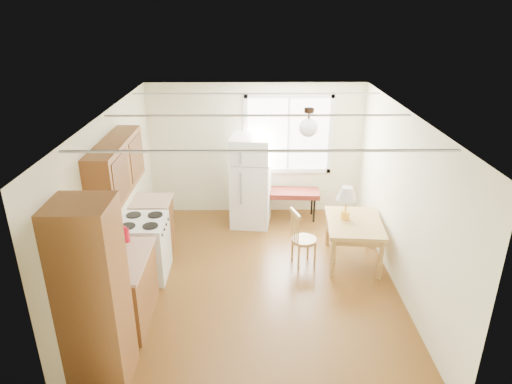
{
  "coord_description": "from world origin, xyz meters",
  "views": [
    {
      "loc": [
        -0.09,
        -5.73,
        3.82
      ],
      "look_at": [
        -0.02,
        0.67,
        1.15
      ],
      "focal_mm": 32.0,
      "sensor_mm": 36.0,
      "label": 1
    }
  ],
  "objects_px": {
    "refrigerator": "(251,181)",
    "bench": "(286,194)",
    "chair": "(299,235)",
    "dining_table": "(354,227)"
  },
  "relations": [
    {
      "from": "dining_table",
      "to": "refrigerator",
      "type": "bearing_deg",
      "value": 143.97
    },
    {
      "from": "dining_table",
      "to": "chair",
      "type": "distance_m",
      "value": 0.86
    },
    {
      "from": "chair",
      "to": "refrigerator",
      "type": "bearing_deg",
      "value": 100.5
    },
    {
      "from": "refrigerator",
      "to": "chair",
      "type": "distance_m",
      "value": 1.66
    },
    {
      "from": "chair",
      "to": "bench",
      "type": "bearing_deg",
      "value": 76.18
    },
    {
      "from": "refrigerator",
      "to": "bench",
      "type": "relative_size",
      "value": 1.33
    },
    {
      "from": "dining_table",
      "to": "chair",
      "type": "relative_size",
      "value": 1.31
    },
    {
      "from": "bench",
      "to": "chair",
      "type": "distance_m",
      "value": 1.65
    },
    {
      "from": "refrigerator",
      "to": "bench",
      "type": "xyz_separation_m",
      "value": [
        0.66,
        0.19,
        -0.33
      ]
    },
    {
      "from": "bench",
      "to": "dining_table",
      "type": "bearing_deg",
      "value": -55.81
    }
  ]
}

